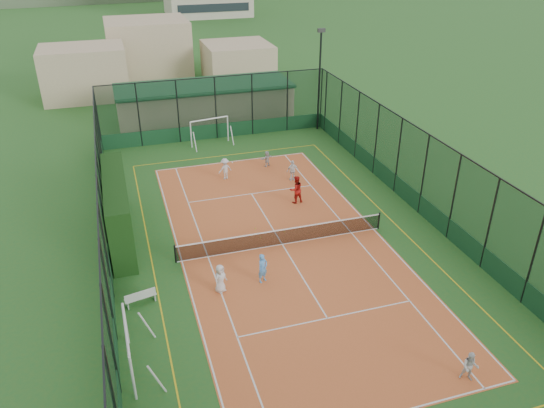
{
  "coord_description": "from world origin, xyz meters",
  "views": [
    {
      "loc": [
        -7.79,
        -23.2,
        15.52
      ],
      "look_at": [
        0.19,
        2.52,
        1.2
      ],
      "focal_mm": 35.0,
      "sensor_mm": 36.0,
      "label": 1
    }
  ],
  "objects_px": {
    "futsal_goal_far": "(210,132)",
    "futsal_goal_near": "(129,349)",
    "child_near_right": "(470,367)",
    "floodlight_ne": "(319,81)",
    "white_bench": "(140,297)",
    "clubhouse": "(205,102)",
    "child_far_left": "(225,169)",
    "coach": "(296,189)",
    "child_near_left": "(220,279)",
    "child_near_mid": "(263,268)",
    "child_far_back": "(267,159)",
    "child_far_right": "(293,170)"
  },
  "relations": [
    {
      "from": "child_far_back",
      "to": "coach",
      "type": "distance_m",
      "value": 5.91
    },
    {
      "from": "clubhouse",
      "to": "child_far_left",
      "type": "xyz_separation_m",
      "value": [
        -1.1,
        -12.87,
        -0.82
      ]
    },
    {
      "from": "child_near_mid",
      "to": "child_far_right",
      "type": "xyz_separation_m",
      "value": [
        5.17,
        10.46,
        -0.04
      ]
    },
    {
      "from": "clubhouse",
      "to": "futsal_goal_near",
      "type": "xyz_separation_m",
      "value": [
        -8.5,
        -28.93,
        -0.54
      ]
    },
    {
      "from": "child_far_back",
      "to": "futsal_goal_near",
      "type": "bearing_deg",
      "value": 34.86
    },
    {
      "from": "child_near_left",
      "to": "white_bench",
      "type": "bearing_deg",
      "value": 139.93
    },
    {
      "from": "floodlight_ne",
      "to": "white_bench",
      "type": "height_order",
      "value": "floodlight_ne"
    },
    {
      "from": "white_bench",
      "to": "child_near_right",
      "type": "xyz_separation_m",
      "value": [
        11.57,
        -8.4,
        0.25
      ]
    },
    {
      "from": "futsal_goal_far",
      "to": "child_near_right",
      "type": "xyz_separation_m",
      "value": [
        4.58,
        -27.12,
        -0.37
      ]
    },
    {
      "from": "white_bench",
      "to": "child_far_right",
      "type": "distance_m",
      "value": 15.19
    },
    {
      "from": "child_near_right",
      "to": "child_far_right",
      "type": "xyz_separation_m",
      "value": [
        -0.56,
        18.85,
        0.07
      ]
    },
    {
      "from": "floodlight_ne",
      "to": "child_near_mid",
      "type": "xyz_separation_m",
      "value": [
        -10.56,
        -19.49,
        -3.35
      ]
    },
    {
      "from": "futsal_goal_far",
      "to": "child_near_right",
      "type": "height_order",
      "value": "futsal_goal_far"
    },
    {
      "from": "child_near_mid",
      "to": "clubhouse",
      "type": "bearing_deg",
      "value": 56.76
    },
    {
      "from": "floodlight_ne",
      "to": "child_far_back",
      "type": "height_order",
      "value": "floodlight_ne"
    },
    {
      "from": "child_far_left",
      "to": "coach",
      "type": "distance_m",
      "value": 5.81
    },
    {
      "from": "floodlight_ne",
      "to": "futsal_goal_far",
      "type": "distance_m",
      "value": 9.93
    },
    {
      "from": "futsal_goal_far",
      "to": "coach",
      "type": "distance_m",
      "value": 11.81
    },
    {
      "from": "child_near_right",
      "to": "child_far_back",
      "type": "relative_size",
      "value": 1.14
    },
    {
      "from": "child_near_right",
      "to": "coach",
      "type": "distance_m",
      "value": 15.8
    },
    {
      "from": "child_near_mid",
      "to": "child_near_right",
      "type": "height_order",
      "value": "child_near_mid"
    },
    {
      "from": "child_far_back",
      "to": "coach",
      "type": "height_order",
      "value": "coach"
    },
    {
      "from": "child_far_back",
      "to": "child_near_right",
      "type": "bearing_deg",
      "value": 70.76
    },
    {
      "from": "futsal_goal_near",
      "to": "child_far_back",
      "type": "bearing_deg",
      "value": -33.08
    },
    {
      "from": "floodlight_ne",
      "to": "child_near_right",
      "type": "height_order",
      "value": "floodlight_ne"
    },
    {
      "from": "floodlight_ne",
      "to": "child_near_mid",
      "type": "height_order",
      "value": "floodlight_ne"
    },
    {
      "from": "clubhouse",
      "to": "child_near_left",
      "type": "height_order",
      "value": "clubhouse"
    },
    {
      "from": "futsal_goal_near",
      "to": "child_far_left",
      "type": "bearing_deg",
      "value": -25.93
    },
    {
      "from": "white_bench",
      "to": "child_near_mid",
      "type": "bearing_deg",
      "value": -12.28
    },
    {
      "from": "floodlight_ne",
      "to": "child_near_right",
      "type": "relative_size",
      "value": 6.38
    },
    {
      "from": "futsal_goal_far",
      "to": "floodlight_ne",
      "type": "bearing_deg",
      "value": -5.55
    },
    {
      "from": "futsal_goal_near",
      "to": "child_near_left",
      "type": "height_order",
      "value": "futsal_goal_near"
    },
    {
      "from": "floodlight_ne",
      "to": "child_near_left",
      "type": "xyz_separation_m",
      "value": [
        -12.69,
        -19.68,
        -3.38
      ]
    },
    {
      "from": "child_near_right",
      "to": "child_near_mid",
      "type": "bearing_deg",
      "value": 158.23
    },
    {
      "from": "white_bench",
      "to": "child_far_back",
      "type": "bearing_deg",
      "value": 40.58
    },
    {
      "from": "child_far_back",
      "to": "clubhouse",
      "type": "bearing_deg",
      "value": -102.35
    },
    {
      "from": "futsal_goal_far",
      "to": "child_near_mid",
      "type": "xyz_separation_m",
      "value": [
        -1.15,
        -18.73,
        -0.25
      ]
    },
    {
      "from": "floodlight_ne",
      "to": "coach",
      "type": "xyz_separation_m",
      "value": [
        -6.25,
        -12.15,
        -3.22
      ]
    },
    {
      "from": "futsal_goal_far",
      "to": "child_far_back",
      "type": "distance_m",
      "value": 6.29
    },
    {
      "from": "child_near_mid",
      "to": "child_far_left",
      "type": "relative_size",
      "value": 1.02
    },
    {
      "from": "child_near_right",
      "to": "coach",
      "type": "bearing_deg",
      "value": 129.08
    },
    {
      "from": "floodlight_ne",
      "to": "white_bench",
      "type": "xyz_separation_m",
      "value": [
        -16.4,
        -19.49,
        -3.72
      ]
    },
    {
      "from": "child_far_back",
      "to": "child_near_mid",
      "type": "bearing_deg",
      "value": 49.12
    },
    {
      "from": "futsal_goal_far",
      "to": "futsal_goal_near",
      "type": "bearing_deg",
      "value": -118.88
    },
    {
      "from": "futsal_goal_near",
      "to": "child_near_right",
      "type": "distance_m",
      "value": 13.02
    },
    {
      "from": "futsal_goal_near",
      "to": "child_near_mid",
      "type": "bearing_deg",
      "value": -59.55
    },
    {
      "from": "futsal_goal_far",
      "to": "child_far_right",
      "type": "bearing_deg",
      "value": -74.3
    },
    {
      "from": "floodlight_ne",
      "to": "white_bench",
      "type": "distance_m",
      "value": 25.74
    },
    {
      "from": "futsal_goal_far",
      "to": "coach",
      "type": "height_order",
      "value": "futsal_goal_far"
    },
    {
      "from": "floodlight_ne",
      "to": "child_near_mid",
      "type": "distance_m",
      "value": 22.42
    }
  ]
}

